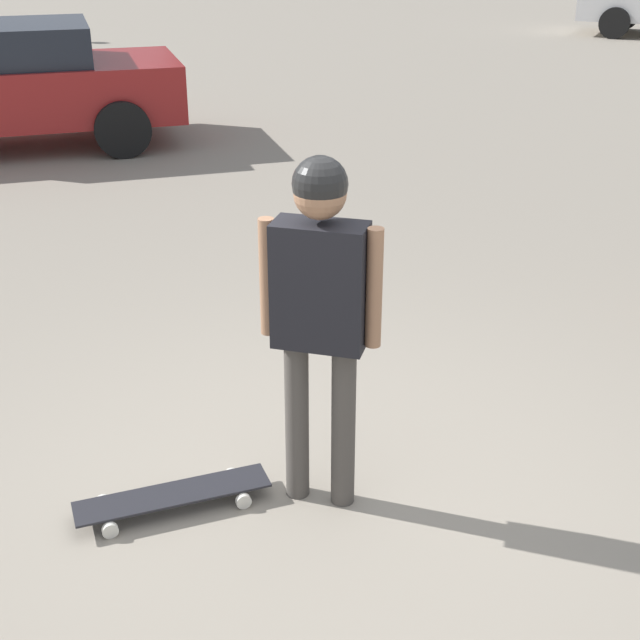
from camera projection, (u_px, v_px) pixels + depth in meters
name	position (u px, v px, depth m)	size (l,w,h in m)	color
ground_plane	(320.00, 496.00, 4.49)	(220.00, 220.00, 0.00)	gray
person	(320.00, 295.00, 4.02)	(0.37, 0.52, 1.75)	#4C4742
skateboard	(173.00, 496.00, 4.37)	(0.37, 0.98, 0.09)	#232328
car_parked_near	(6.00, 84.00, 10.56)	(2.23, 4.22, 1.44)	maroon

